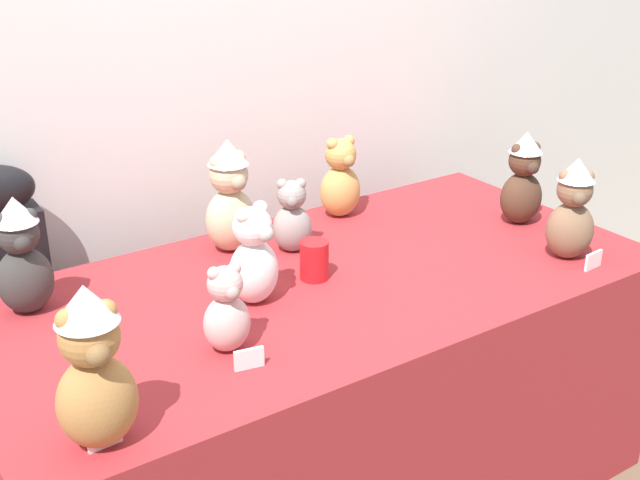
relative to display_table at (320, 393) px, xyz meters
The scene contains 16 objects.
wall_back 1.17m from the display_table, 90.00° to the left, with size 7.00×0.08×2.60m, color white.
display_table is the anchor object (origin of this frame).
instrument_case 0.94m from the display_table, 140.39° to the left, with size 0.28×0.13×1.04m.
teddy_bear_caramel 1.00m from the display_table, 154.65° to the right, with size 0.17×0.15×0.35m.
teddy_bear_snow 0.54m from the display_table, behind, with size 0.17×0.15×0.27m.
teddy_bear_sand 0.63m from the display_table, 107.77° to the left, with size 0.16×0.14×0.34m.
teddy_bear_blush 0.64m from the display_table, 154.40° to the right, with size 0.12×0.10×0.22m.
teddy_bear_ash 0.52m from the display_table, 78.53° to the left, with size 0.15×0.14×0.23m.
teddy_bear_charcoal 0.93m from the display_table, 159.44° to the left, with size 0.15×0.13×0.31m.
teddy_bear_cocoa 0.93m from the display_table, ahead, with size 0.16×0.14×0.30m.
teddy_bear_mocha 0.90m from the display_table, 22.31° to the right, with size 0.18×0.17×0.30m.
teddy_bear_honey 0.69m from the display_table, 48.03° to the left, with size 0.14×0.12×0.27m.
party_cup_red 0.43m from the display_table, 111.88° to the left, with size 0.08×0.08×0.11m, color red.
name_card_front_left 0.87m from the display_table, 28.71° to the right, with size 0.07×0.01×0.05m, color white.
name_card_front_middle 0.62m from the display_table, 143.61° to the right, with size 0.07×0.01×0.05m, color white.
name_card_front_right 0.93m from the display_table, 153.74° to the right, with size 0.07×0.01×0.05m, color white.
Camera 1 is at (-1.15, -1.45, 1.76)m, focal length 46.51 mm.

